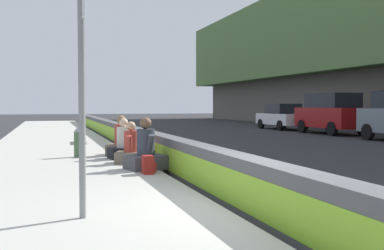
{
  "coord_description": "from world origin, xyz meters",
  "views": [
    {
      "loc": [
        -6.37,
        2.91,
        1.64
      ],
      "look_at": [
        6.38,
        -0.96,
        1.08
      ],
      "focal_mm": 44.75,
      "sensor_mm": 36.0,
      "label": 1
    }
  ],
  "objects_px": {
    "seated_person_foreground": "(146,153)",
    "backpack": "(148,165)",
    "parked_car_midline": "(282,116)",
    "route_sign_post": "(82,61)",
    "seated_person_middle": "(131,150)",
    "parked_car_fourth": "(331,113)",
    "fire_hydrant": "(78,141)",
    "seated_person_rear": "(124,146)",
    "seated_person_far": "(121,143)"
  },
  "relations": [
    {
      "from": "seated_person_middle",
      "to": "parked_car_midline",
      "type": "relative_size",
      "value": 0.24
    },
    {
      "from": "route_sign_post",
      "to": "fire_hydrant",
      "type": "height_order",
      "value": "route_sign_post"
    },
    {
      "from": "seated_person_foreground",
      "to": "parked_car_midline",
      "type": "xyz_separation_m",
      "value": [
        17.79,
        -12.82,
        0.35
      ]
    },
    {
      "from": "seated_person_middle",
      "to": "parked_car_midline",
      "type": "bearing_deg",
      "value": -38.07
    },
    {
      "from": "seated_person_rear",
      "to": "parked_car_midline",
      "type": "distance_m",
      "value": 20.12
    },
    {
      "from": "parked_car_fourth",
      "to": "seated_person_foreground",
      "type": "bearing_deg",
      "value": 133.53
    },
    {
      "from": "route_sign_post",
      "to": "seated_person_far",
      "type": "distance_m",
      "value": 8.18
    },
    {
      "from": "seated_person_rear",
      "to": "seated_person_far",
      "type": "distance_m",
      "value": 0.92
    },
    {
      "from": "seated_person_foreground",
      "to": "backpack",
      "type": "distance_m",
      "value": 0.79
    },
    {
      "from": "parked_car_fourth",
      "to": "parked_car_midline",
      "type": "bearing_deg",
      "value": 2.11
    },
    {
      "from": "seated_person_foreground",
      "to": "seated_person_rear",
      "type": "height_order",
      "value": "seated_person_foreground"
    },
    {
      "from": "route_sign_post",
      "to": "seated_person_foreground",
      "type": "xyz_separation_m",
      "value": [
        4.5,
        -1.75,
        -1.69
      ]
    },
    {
      "from": "seated_person_foreground",
      "to": "fire_hydrant",
      "type": "bearing_deg",
      "value": 23.45
    },
    {
      "from": "seated_person_middle",
      "to": "seated_person_far",
      "type": "xyz_separation_m",
      "value": [
        2.07,
        -0.05,
        0.04
      ]
    },
    {
      "from": "backpack",
      "to": "parked_car_fourth",
      "type": "relative_size",
      "value": 0.08
    },
    {
      "from": "seated_person_far",
      "to": "backpack",
      "type": "relative_size",
      "value": 2.96
    },
    {
      "from": "route_sign_post",
      "to": "seated_person_far",
      "type": "xyz_separation_m",
      "value": [
        7.82,
        -1.67,
        -1.7
      ]
    },
    {
      "from": "route_sign_post",
      "to": "fire_hydrant",
      "type": "bearing_deg",
      "value": -3.0
    },
    {
      "from": "seated_person_rear",
      "to": "parked_car_midline",
      "type": "xyz_separation_m",
      "value": [
        15.38,
        -12.97,
        0.37
      ]
    },
    {
      "from": "seated_person_rear",
      "to": "backpack",
      "type": "xyz_separation_m",
      "value": [
        -3.17,
        -0.05,
        -0.16
      ]
    },
    {
      "from": "seated_person_rear",
      "to": "backpack",
      "type": "relative_size",
      "value": 2.82
    },
    {
      "from": "fire_hydrant",
      "to": "seated_person_foreground",
      "type": "relative_size",
      "value": 0.73
    },
    {
      "from": "seated_person_middle",
      "to": "fire_hydrant",
      "type": "bearing_deg",
      "value": 33.15
    },
    {
      "from": "fire_hydrant",
      "to": "parked_car_fourth",
      "type": "distance_m",
      "value": 17.1
    },
    {
      "from": "route_sign_post",
      "to": "fire_hydrant",
      "type": "xyz_separation_m",
      "value": [
        7.61,
        -0.4,
        -1.62
      ]
    },
    {
      "from": "fire_hydrant",
      "to": "parked_car_midline",
      "type": "relative_size",
      "value": 0.2
    },
    {
      "from": "seated_person_rear",
      "to": "parked_car_fourth",
      "type": "height_order",
      "value": "parked_car_fourth"
    },
    {
      "from": "seated_person_rear",
      "to": "seated_person_far",
      "type": "relative_size",
      "value": 0.95
    },
    {
      "from": "route_sign_post",
      "to": "backpack",
      "type": "relative_size",
      "value": 9.0
    },
    {
      "from": "route_sign_post",
      "to": "seated_person_rear",
      "type": "distance_m",
      "value": 7.29
    },
    {
      "from": "parked_car_fourth",
      "to": "route_sign_post",
      "type": "bearing_deg",
      "value": 138.79
    },
    {
      "from": "route_sign_post",
      "to": "backpack",
      "type": "distance_m",
      "value": 4.49
    },
    {
      "from": "parked_car_midline",
      "to": "seated_person_far",
      "type": "bearing_deg",
      "value": 138.27
    },
    {
      "from": "backpack",
      "to": "parked_car_midline",
      "type": "relative_size",
      "value": 0.09
    },
    {
      "from": "backpack",
      "to": "seated_person_foreground",
      "type": "bearing_deg",
      "value": -7.4
    },
    {
      "from": "seated_person_middle",
      "to": "seated_person_rear",
      "type": "bearing_deg",
      "value": 0.61
    },
    {
      "from": "seated_person_middle",
      "to": "parked_car_fourth",
      "type": "xyz_separation_m",
      "value": [
        11.11,
        -13.15,
        0.71
      ]
    },
    {
      "from": "seated_person_middle",
      "to": "backpack",
      "type": "distance_m",
      "value": 2.02
    },
    {
      "from": "seated_person_middle",
      "to": "parked_car_fourth",
      "type": "height_order",
      "value": "parked_car_fourth"
    },
    {
      "from": "route_sign_post",
      "to": "seated_person_middle",
      "type": "height_order",
      "value": "route_sign_post"
    },
    {
      "from": "seated_person_middle",
      "to": "parked_car_fourth",
      "type": "relative_size",
      "value": 0.22
    },
    {
      "from": "fire_hydrant",
      "to": "seated_person_far",
      "type": "bearing_deg",
      "value": -80.36
    },
    {
      "from": "seated_person_foreground",
      "to": "parked_car_fourth",
      "type": "distance_m",
      "value": 17.97
    },
    {
      "from": "seated_person_middle",
      "to": "seated_person_foreground",
      "type": "bearing_deg",
      "value": -173.84
    },
    {
      "from": "fire_hydrant",
      "to": "seated_person_rear",
      "type": "xyz_separation_m",
      "value": [
        -0.71,
        -1.2,
        -0.1
      ]
    },
    {
      "from": "backpack",
      "to": "parked_car_midline",
      "type": "distance_m",
      "value": 22.61
    },
    {
      "from": "fire_hydrant",
      "to": "parked_car_fourth",
      "type": "relative_size",
      "value": 0.18
    },
    {
      "from": "fire_hydrant",
      "to": "seated_person_middle",
      "type": "xyz_separation_m",
      "value": [
        -1.86,
        -1.21,
        -0.11
      ]
    },
    {
      "from": "seated_person_far",
      "to": "parked_car_midline",
      "type": "height_order",
      "value": "parked_car_midline"
    },
    {
      "from": "seated_person_middle",
      "to": "seated_person_far",
      "type": "relative_size",
      "value": 0.91
    }
  ]
}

